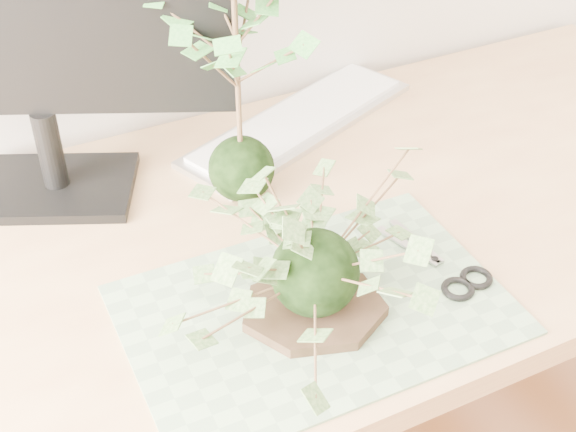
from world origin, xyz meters
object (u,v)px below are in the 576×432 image
at_px(monitor, 19,11).
at_px(maple_kokedama, 235,17).
at_px(ivy_kokedama, 316,240).
at_px(keyboard, 299,122).
at_px(desk, 313,265).

bearing_deg(monitor, maple_kokedama, -5.36).
xyz_separation_m(ivy_kokedama, keyboard, (0.19, 0.42, -0.12)).
bearing_deg(ivy_kokedama, maple_kokedama, 85.41).
bearing_deg(keyboard, ivy_kokedama, -136.47).
relative_size(desk, keyboard, 3.35).
bearing_deg(ivy_kokedama, keyboard, 65.52).
relative_size(keyboard, monitor, 0.91).
distance_m(ivy_kokedama, monitor, 0.50).
distance_m(desk, maple_kokedama, 0.40).
relative_size(maple_kokedama, monitor, 0.78).
bearing_deg(maple_kokedama, desk, -54.79).
distance_m(desk, keyboard, 0.28).
distance_m(desk, ivy_kokedama, 0.29).
xyz_separation_m(maple_kokedama, monitor, (-0.25, 0.14, -0.00)).
bearing_deg(maple_kokedama, monitor, 150.04).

